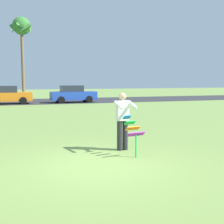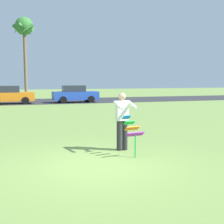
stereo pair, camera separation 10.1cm
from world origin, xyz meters
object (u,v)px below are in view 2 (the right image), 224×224
at_px(parked_car_orange, 9,95).
at_px(kite_held, 132,130).
at_px(person_kite_flyer, 122,119).
at_px(palm_tree_right_near, 24,30).
at_px(parked_car_blue, 75,94).

bearing_deg(parked_car_orange, kite_held, -78.92).
distance_m(person_kite_flyer, parked_car_orange, 19.33).
bearing_deg(palm_tree_right_near, person_kite_flyer, -85.66).
height_order(person_kite_flyer, palm_tree_right_near, palm_tree_right_near).
height_order(person_kite_flyer, parked_car_blue, person_kite_flyer).
distance_m(parked_car_blue, palm_tree_right_near, 12.69).
height_order(kite_held, parked_car_orange, parked_car_orange).
xyz_separation_m(kite_held, palm_tree_right_near, (-2.20, 29.22, 7.24)).
distance_m(person_kite_flyer, kite_held, 0.75).
relative_size(parked_car_orange, parked_car_blue, 1.00).
relative_size(parked_car_orange, palm_tree_right_near, 0.45).
relative_size(kite_held, parked_car_blue, 0.26).
distance_m(kite_held, parked_car_orange, 20.04).
distance_m(person_kite_flyer, parked_car_blue, 19.06).
bearing_deg(parked_car_blue, palm_tree_right_near, 113.79).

